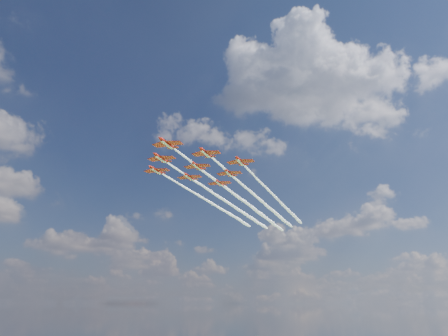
{
  "coord_description": "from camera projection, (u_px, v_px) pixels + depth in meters",
  "views": [
    {
      "loc": [
        -80.64,
        -109.75,
        36.94
      ],
      "look_at": [
        9.91,
        3.05,
        82.04
      ],
      "focal_mm": 35.0,
      "sensor_mm": 36.0,
      "label": 1
    }
  ],
  "objects": [
    {
      "name": "jet_row3_starb",
      "position": [
        217.0,
        207.0,
        205.31
      ],
      "size": [
        111.51,
        71.96,
        2.5
      ],
      "rotation": [
        0.0,
        0.0,
        0.56
      ],
      "color": "red"
    },
    {
      "name": "jet_row3_port",
      "position": [
        280.0,
        202.0,
        195.98
      ],
      "size": [
        111.51,
        71.96,
        2.5
      ],
      "rotation": [
        0.0,
        0.0,
        0.56
      ],
      "color": "red"
    },
    {
      "name": "jet_row4_port",
      "position": [
        270.0,
        208.0,
        208.4
      ],
      "size": [
        111.51,
        71.96,
        2.5
      ],
      "rotation": [
        0.0,
        0.0,
        0.56
      ],
      "color": "red"
    },
    {
      "name": "jet_row2_port",
      "position": [
        258.0,
        198.0,
        188.24
      ],
      "size": [
        111.51,
        71.96,
        2.5
      ],
      "rotation": [
        0.0,
        0.0,
        0.56
      ],
      "color": "red"
    },
    {
      "name": "jet_row3_centre",
      "position": [
        248.0,
        205.0,
        200.65
      ],
      "size": [
        111.51,
        71.96,
        2.5
      ],
      "rotation": [
        0.0,
        0.0,
        0.56
      ],
      "color": "red"
    },
    {
      "name": "jet_lead",
      "position": [
        233.0,
        193.0,
        180.49
      ],
      "size": [
        111.51,
        71.96,
        2.5
      ],
      "rotation": [
        0.0,
        0.0,
        0.56
      ],
      "color": "red"
    },
    {
      "name": "jet_tail",
      "position": [
        260.0,
        214.0,
        220.81
      ],
      "size": [
        111.51,
        71.96,
        2.5
      ],
      "rotation": [
        0.0,
        0.0,
        0.56
      ],
      "color": "red"
    },
    {
      "name": "jet_row4_starb",
      "position": [
        240.0,
        210.0,
        213.06
      ],
      "size": [
        111.51,
        71.96,
        2.5
      ],
      "rotation": [
        0.0,
        0.0,
        0.56
      ],
      "color": "red"
    },
    {
      "name": "jet_row2_starb",
      "position": [
        225.0,
        201.0,
        192.9
      ],
      "size": [
        111.51,
        71.96,
        2.5
      ],
      "rotation": [
        0.0,
        0.0,
        0.56
      ],
      "color": "red"
    }
  ]
}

